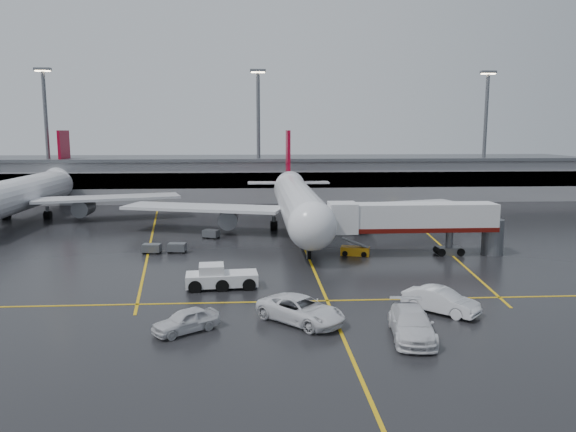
{
  "coord_description": "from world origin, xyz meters",
  "views": [
    {
      "loc": [
        -5.96,
        -65.41,
        13.93
      ],
      "look_at": [
        -2.0,
        -2.0,
        4.0
      ],
      "focal_mm": 34.2,
      "sensor_mm": 36.0,
      "label": 1
    }
  ],
  "objects": [
    {
      "name": "light_mast_left",
      "position": [
        -45.0,
        42.0,
        14.47
      ],
      "size": [
        3.0,
        1.2,
        25.45
      ],
      "color": "#595B60",
      "rests_on": "ground"
    },
    {
      "name": "baggage_cart_c",
      "position": [
        -11.6,
        5.36,
        0.63
      ],
      "size": [
        2.35,
        1.99,
        1.12
      ],
      "color": "#595B60",
      "rests_on": "ground"
    },
    {
      "name": "main_airliner",
      "position": [
        0.0,
        9.7,
        4.21
      ],
      "size": [
        48.8,
        45.6,
        14.1
      ],
      "color": "silver",
      "rests_on": "ground"
    },
    {
      "name": "ground",
      "position": [
        0.0,
        0.0,
        0.0
      ],
      "size": [
        220.0,
        220.0,
        0.0
      ],
      "primitive_type": "plane",
      "color": "black",
      "rests_on": "ground"
    },
    {
      "name": "terminal",
      "position": [
        0.0,
        47.93,
        4.32
      ],
      "size": [
        122.0,
        19.0,
        8.6
      ],
      "color": "gray",
      "rests_on": "ground"
    },
    {
      "name": "belt_loader",
      "position": [
        5.37,
        -5.53,
        0.5
      ],
      "size": [
        3.43,
        2.23,
        2.01
      ],
      "color": "orange",
      "rests_on": "ground"
    },
    {
      "name": "service_van_d",
      "position": [
        -10.79,
        -28.39,
        0.82
      ],
      "size": [
        5.03,
        4.35,
        1.63
      ],
      "primitive_type": "imported",
      "rotation": [
        0.0,
        0.0,
        -0.95
      ],
      "color": "silver",
      "rests_on": "ground"
    },
    {
      "name": "apron_line_right",
      "position": [
        18.0,
        10.0,
        0.01
      ],
      "size": [
        7.57,
        69.64,
        0.02
      ],
      "primitive_type": "cube",
      "rotation": [
        0.0,
        0.0,
        -0.1
      ],
      "color": "gold",
      "rests_on": "ground"
    },
    {
      "name": "pushback_tractor",
      "position": [
        -9.09,
        -17.67,
        0.9
      ],
      "size": [
        6.5,
        3.17,
        2.26
      ],
      "color": "silver",
      "rests_on": "ground"
    },
    {
      "name": "apron_line_left",
      "position": [
        -20.0,
        10.0,
        0.01
      ],
      "size": [
        9.99,
        69.35,
        0.02
      ],
      "primitive_type": "cube",
      "rotation": [
        0.0,
        0.0,
        0.14
      ],
      "color": "gold",
      "rests_on": "ground"
    },
    {
      "name": "light_mast_mid",
      "position": [
        -5.0,
        42.0,
        14.47
      ],
      "size": [
        3.0,
        1.2,
        25.45
      ],
      "color": "#595B60",
      "rests_on": "ground"
    },
    {
      "name": "service_van_b",
      "position": [
        4.64,
        -30.42,
        0.97
      ],
      "size": [
        3.61,
        7.0,
        1.94
      ],
      "primitive_type": "imported",
      "rotation": [
        0.0,
        0.0,
        -0.14
      ],
      "color": "silver",
      "rests_on": "ground"
    },
    {
      "name": "baggage_cart_b",
      "position": [
        -17.7,
        -3.2,
        0.63
      ],
      "size": [
        2.12,
        1.5,
        1.12
      ],
      "color": "#595B60",
      "rests_on": "ground"
    },
    {
      "name": "jet_bridge",
      "position": [
        11.87,
        -6.0,
        3.93
      ],
      "size": [
        19.9,
        3.4,
        6.05
      ],
      "color": "silver",
      "rests_on": "ground"
    },
    {
      "name": "apron_line_stop",
      "position": [
        0.0,
        -22.0,
        0.01
      ],
      "size": [
        60.0,
        0.25,
        0.02
      ],
      "primitive_type": "cube",
      "color": "gold",
      "rests_on": "ground"
    },
    {
      "name": "service_van_c",
      "position": [
        8.34,
        -25.49,
        0.96
      ],
      "size": [
        5.62,
        5.47,
        1.92
      ],
      "primitive_type": "imported",
      "rotation": [
        0.0,
        0.0,
        0.81
      ],
      "color": "silver",
      "rests_on": "ground"
    },
    {
      "name": "apron_line_centre",
      "position": [
        0.0,
        0.0,
        0.01
      ],
      "size": [
        0.25,
        90.0,
        0.02
      ],
      "primitive_type": "cube",
      "color": "gold",
      "rests_on": "ground"
    },
    {
      "name": "service_van_a",
      "position": [
        -2.6,
        -26.99,
        0.95
      ],
      "size": [
        7.09,
        7.11,
        1.91
      ],
      "primitive_type": "imported",
      "rotation": [
        0.0,
        0.0,
        0.78
      ],
      "color": "silver",
      "rests_on": "ground"
    },
    {
      "name": "second_airliner",
      "position": [
        -42.0,
        21.7,
        4.21
      ],
      "size": [
        48.8,
        45.6,
        14.1
      ],
      "color": "silver",
      "rests_on": "ground"
    },
    {
      "name": "light_mast_right",
      "position": [
        40.0,
        42.0,
        14.47
      ],
      "size": [
        3.0,
        1.2,
        25.45
      ],
      "color": "#595B60",
      "rests_on": "ground"
    },
    {
      "name": "baggage_cart_a",
      "position": [
        -14.87,
        -2.98,
        0.63
      ],
      "size": [
        2.14,
        1.53,
        1.12
      ],
      "color": "#595B60",
      "rests_on": "ground"
    }
  ]
}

